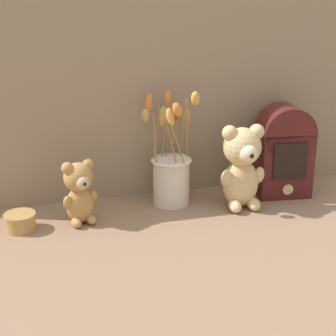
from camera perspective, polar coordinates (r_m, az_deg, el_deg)
The scene contains 7 objects.
ground_plane at distance 1.44m, azimuth 0.21°, elevation -5.09°, with size 4.00×4.00×0.00m, color #8E7056.
backdrop_wall at distance 1.50m, azimuth -1.48°, elevation 7.84°, with size 1.27×0.02×0.59m.
teddy_bear_large at distance 1.45m, azimuth 8.25°, elevation 0.28°, with size 0.13×0.12×0.24m.
teddy_bear_medium at distance 1.37m, azimuth -9.78°, elevation -2.53°, with size 0.10×0.09×0.18m.
flower_vase at distance 1.47m, azimuth 0.35°, elevation -0.40°, with size 0.16×0.15×0.33m.
vintage_radio at distance 1.57m, azimuth 12.71°, elevation 2.04°, with size 0.17×0.13×0.27m.
decorative_tin_tall at distance 1.39m, azimuth -16.06°, elevation -5.74°, with size 0.08×0.08×0.05m.
Camera 1 is at (-0.35, -1.26, 0.60)m, focal length 55.00 mm.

